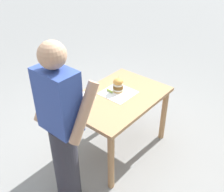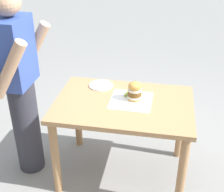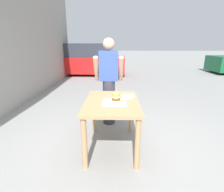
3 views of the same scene
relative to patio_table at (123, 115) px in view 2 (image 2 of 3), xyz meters
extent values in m
plane|color=gray|center=(0.00, 0.00, -0.64)|extent=(80.00, 80.00, 0.00)
cube|color=tan|center=(0.00, 0.00, 0.11)|extent=(0.79, 1.16, 0.04)
cylinder|color=tan|center=(-0.34, -0.52, -0.28)|extent=(0.07, 0.07, 0.72)
cylinder|color=tan|center=(0.34, -0.52, -0.28)|extent=(0.07, 0.07, 0.72)
cylinder|color=tan|center=(-0.34, 0.52, -0.28)|extent=(0.07, 0.07, 0.72)
cylinder|color=tan|center=(0.34, 0.52, -0.28)|extent=(0.07, 0.07, 0.72)
cube|color=white|center=(0.04, -0.06, 0.13)|extent=(0.35, 0.35, 0.00)
cylinder|color=gold|center=(0.06, -0.08, 0.14)|extent=(0.11, 0.11, 0.02)
cylinder|color=silver|center=(0.06, -0.08, 0.16)|extent=(0.12, 0.12, 0.02)
cylinder|color=brown|center=(0.06, -0.08, 0.19)|extent=(0.12, 0.12, 0.04)
cylinder|color=silver|center=(0.06, -0.08, 0.22)|extent=(0.12, 0.12, 0.02)
ellipsoid|color=gold|center=(0.06, -0.08, 0.25)|extent=(0.11, 0.11, 0.08)
cylinder|color=#D1B77F|center=(0.06, -0.08, 0.30)|extent=(0.00, 0.00, 0.05)
cylinder|color=#8EA83D|center=(0.13, -0.01, 0.14)|extent=(0.09, 0.04, 0.02)
cylinder|color=white|center=(0.26, 0.25, 0.13)|extent=(0.22, 0.22, 0.01)
cylinder|color=silver|center=(0.24, 0.25, 0.14)|extent=(0.04, 0.17, 0.01)
cylinder|color=silver|center=(0.27, 0.25, 0.14)|extent=(0.03, 0.17, 0.01)
cylinder|color=#33333D|center=(-0.08, 0.88, -0.19)|extent=(0.24, 0.24, 0.90)
cube|color=#334C9E|center=(-0.08, 0.88, 0.54)|extent=(0.36, 0.22, 0.56)
sphere|color=tan|center=(-0.08, 0.88, 0.94)|extent=(0.22, 0.22, 0.22)
cylinder|color=tan|center=(-0.31, 0.82, 0.49)|extent=(0.09, 0.34, 0.50)
cylinder|color=tan|center=(0.15, 0.82, 0.49)|extent=(0.09, 0.34, 0.50)
camera|label=1|loc=(-1.55, 1.95, 1.71)|focal=42.00mm
camera|label=2|loc=(-2.24, -0.32, 1.45)|focal=50.00mm
camera|label=3|loc=(0.06, -2.46, 0.95)|focal=28.00mm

